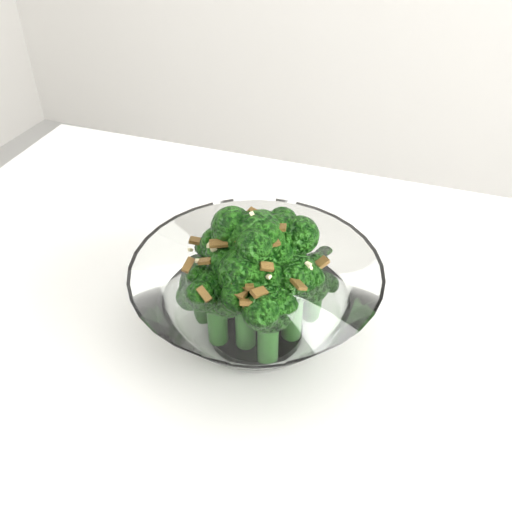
% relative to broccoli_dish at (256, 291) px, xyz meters
% --- Properties ---
extents(broccoli_dish, '(0.19, 0.19, 0.12)m').
position_rel_broccoli_dish_xyz_m(broccoli_dish, '(0.00, 0.00, 0.00)').
color(broccoli_dish, white).
rests_on(broccoli_dish, table).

